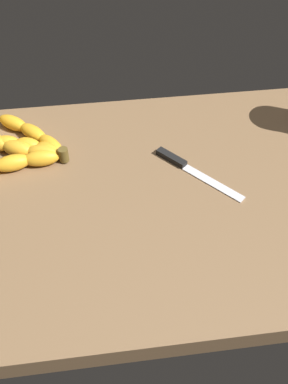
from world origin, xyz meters
The scene contains 3 objects.
ground_plane centered at (0.00, 0.00, -2.15)cm, with size 97.76×61.07×4.30cm, color brown.
banana_bunch centered at (26.88, -14.13, 1.65)cm, with size 20.71×21.05×3.43cm.
butter_knife centered at (-6.68, -4.72, 0.46)cm, with size 15.10×16.64×1.20cm.
Camera 1 is at (10.72, 56.73, 61.22)cm, focal length 40.85 mm.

